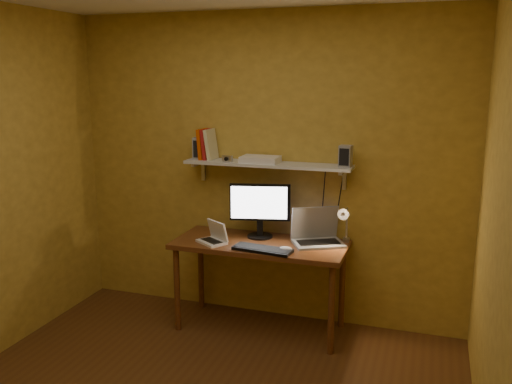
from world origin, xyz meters
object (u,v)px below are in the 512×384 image
(keyboard, at_px, (263,249))
(mouse, at_px, (286,249))
(monitor, at_px, (260,208))
(speaker_right, at_px, (346,156))
(netbook, at_px, (214,237))
(speaker_left, at_px, (200,148))
(wall_shelf, at_px, (267,165))
(desk_lamp, at_px, (345,220))
(desk, at_px, (260,252))
(laptop, at_px, (317,234))
(shelf_camera, at_px, (227,159))
(router, at_px, (260,159))

(keyboard, height_order, mouse, mouse)
(monitor, xyz_separation_m, speaker_right, (0.69, 0.05, 0.45))
(netbook, relative_size, speaker_left, 1.55)
(wall_shelf, bearing_deg, mouse, -53.85)
(mouse, relative_size, desk_lamp, 0.29)
(desk, height_order, desk_lamp, desk_lamp)
(speaker_left, bearing_deg, desk_lamp, -10.57)
(monitor, distance_m, laptop, 0.52)
(desk, relative_size, desk_lamp, 3.73)
(wall_shelf, distance_m, monitor, 0.36)
(netbook, bearing_deg, laptop, 50.94)
(speaker_left, xyz_separation_m, shelf_camera, (0.28, -0.08, -0.06))
(mouse, distance_m, speaker_right, 0.86)
(desk_lamp, bearing_deg, wall_shelf, 174.12)
(laptop, bearing_deg, router, 145.45)
(monitor, height_order, netbook, monitor)
(keyboard, bearing_deg, laptop, 50.58)
(router, bearing_deg, wall_shelf, 11.58)
(wall_shelf, bearing_deg, laptop, -8.11)
(monitor, distance_m, desk_lamp, 0.71)
(wall_shelf, distance_m, keyboard, 0.72)
(netbook, xyz_separation_m, speaker_left, (-0.26, 0.32, 0.67))
(laptop, bearing_deg, keyboard, -164.94)
(desk, height_order, monitor, monitor)
(wall_shelf, relative_size, shelf_camera, 14.84)
(netbook, xyz_separation_m, speaker_right, (0.99, 0.30, 0.66))
(monitor, xyz_separation_m, netbook, (-0.30, -0.26, -0.20))
(netbook, bearing_deg, monitor, 73.46)
(monitor, xyz_separation_m, shelf_camera, (-0.28, -0.01, 0.40))
(speaker_left, bearing_deg, netbook, -58.69)
(monitor, relative_size, speaker_left, 2.68)
(desk, distance_m, speaker_left, 1.03)
(monitor, height_order, mouse, monitor)
(shelf_camera, bearing_deg, keyboard, -38.59)
(laptop, relative_size, speaker_left, 2.58)
(speaker_right, xyz_separation_m, router, (-0.70, -0.00, -0.06))
(router, bearing_deg, desk_lamp, -4.47)
(laptop, height_order, speaker_right, speaker_right)
(keyboard, xyz_separation_m, router, (-0.14, 0.39, 0.64))
(laptop, height_order, desk_lamp, desk_lamp)
(desk, bearing_deg, keyboard, -67.28)
(wall_shelf, xyz_separation_m, keyboard, (0.09, -0.40, -0.60))
(netbook, bearing_deg, router, 79.25)
(desk, height_order, router, router)
(keyboard, distance_m, speaker_left, 1.07)
(desk_lamp, xyz_separation_m, router, (-0.72, 0.06, 0.44))
(laptop, relative_size, speaker_right, 2.80)
(laptop, relative_size, desk_lamp, 1.26)
(netbook, bearing_deg, speaker_right, 50.16)
(monitor, relative_size, laptop, 1.04)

